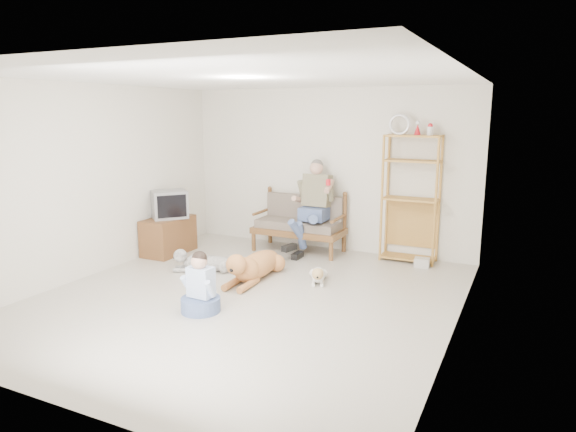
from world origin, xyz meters
The scene contains 17 objects.
floor centered at (0.00, 0.00, 0.00)m, with size 5.50×5.50×0.00m, color beige.
ceiling centered at (0.00, 0.00, 2.70)m, with size 5.50×5.50×0.00m, color white.
wall_back centered at (0.00, 2.75, 1.35)m, with size 5.00×5.00×0.00m, color beige.
wall_front centered at (0.00, -2.75, 1.35)m, with size 5.00×5.00×0.00m, color beige.
wall_left centered at (-2.50, 0.00, 1.35)m, with size 5.50×5.50×0.00m, color beige.
wall_right centered at (2.50, 0.00, 1.35)m, with size 5.50×5.50×0.00m, color beige.
loveseat centered at (-0.34, 2.40, 0.49)m, with size 1.50×0.70×0.95m.
man centered at (-0.09, 2.20, 0.71)m, with size 0.59×0.84×1.36m.
etagere centered at (1.45, 2.55, 1.01)m, with size 0.88×0.38×2.28m.
book_stack centered at (1.72, 2.30, 0.07)m, with size 0.22×0.16×0.14m, color beige.
tv_stand centered at (-2.23, 1.27, 0.30)m, with size 0.50×0.90×0.60m.
crt_tv centered at (-2.19, 1.29, 0.83)m, with size 0.68×0.69×0.45m.
wall_outlet centered at (-1.25, 2.73, 0.30)m, with size 0.12×0.02×0.08m, color silver.
golden_retriever centered at (-0.28, 0.69, 0.20)m, with size 0.42×1.60×0.48m.
shaggy_dog centered at (-1.15, 0.70, 0.13)m, with size 1.02×0.57×0.33m.
terrier centered at (0.58, 0.96, 0.10)m, with size 0.33×0.63×0.25m.
child centered at (-0.26, -0.61, 0.26)m, with size 0.46×0.46×0.73m.
Camera 1 is at (3.12, -5.30, 2.30)m, focal length 32.00 mm.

